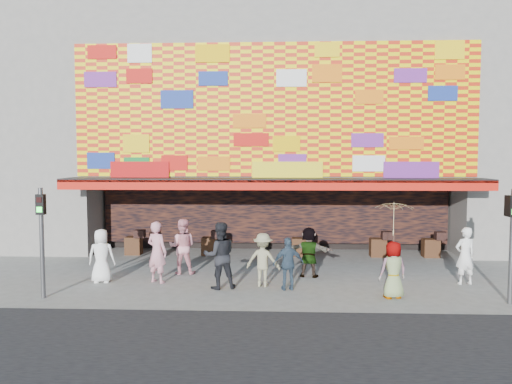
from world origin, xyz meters
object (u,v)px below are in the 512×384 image
ped_e (288,264)px  signal_left (42,230)px  signal_right (512,233)px  ped_a (101,256)px  parasol (394,219)px  ped_d (263,260)px  ped_f (309,252)px  ped_b (157,252)px  ped_h (465,256)px  ped_c (220,255)px  ped_g (393,270)px  ped_i (182,246)px

ped_e → signal_left: bearing=-1.8°
signal_right → ped_a: signal_right is taller
signal_right → parasol: (-2.92, 0.40, 0.30)m
ped_d → ped_f: bearing=-126.4°
ped_b → signal_left: bearing=59.9°
signal_left → ped_h: signal_left is taller
ped_e → ped_h: bearing=178.1°
ped_c → ped_d: ped_c is taller
ped_c → ped_f: ped_c is taller
ped_c → ped_h: ped_c is taller
signal_right → ped_a: bearing=171.4°
signal_right → ped_g: bearing=172.2°
signal_left → ped_d: 6.20m
ped_b → ped_h: bearing=-152.4°
signal_right → ped_d: 6.73m
ped_i → ped_h: bearing=172.5°
ped_d → ped_f: 1.88m
signal_left → ped_g: signal_left is taller
ped_h → ped_b: bearing=-11.6°
ped_d → parasol: parasol is taller
ped_g → ped_f: bearing=-62.4°
ped_c → ped_e: bearing=162.2°
ped_a → ped_e: 5.70m
signal_right → parasol: 2.97m
ped_d → signal_left: bearing=26.7°
ped_f → ped_d: bearing=52.4°
ped_e → ped_f: ped_f is taller
ped_c → ped_h: bearing=170.7°
ped_c → ped_f: (2.67, 1.52, -0.17)m
ped_g → ped_h: ped_h is taller
ped_a → ped_i: size_ratio=0.91×
ped_a → ped_h: size_ratio=0.95×
signal_left → ped_i: (3.23, 2.96, -0.96)m
ped_b → ped_f: (4.66, 0.92, -0.13)m
signal_right → ped_b: bearing=169.6°
ped_f → ped_h: bearing=-177.2°
signal_right → ped_i: signal_right is taller
ped_c → ped_g: size_ratio=1.25×
signal_right → signal_left: bearing=180.0°
signal_left → ped_f: signal_left is taller
signal_left → ped_h: bearing=9.5°
ped_a → ped_c: ped_c is taller
ped_b → ped_i: (0.54, 1.17, -0.03)m
ped_i → ped_e: bearing=150.5°
ped_a → ped_e: bearing=168.7°
ped_h → ped_f: bearing=-21.7°
ped_e → ped_g: 2.90m
ped_c → ped_e: 2.00m
ped_b → ped_f: 4.75m
signal_left → ped_f: (7.35, 2.71, -1.06)m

